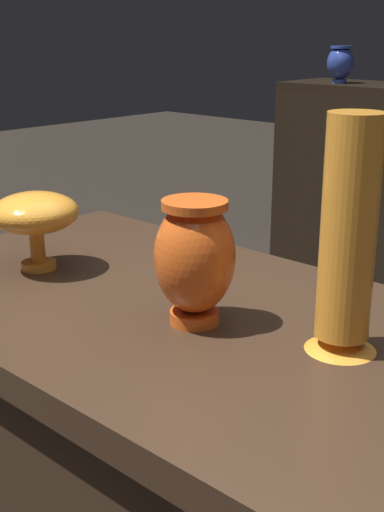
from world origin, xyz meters
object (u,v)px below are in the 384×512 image
shelf_vase_far_left (341,63)px  vase_centerpiece (195,257)px  vase_tall_behind (35,215)px  vase_left_accent (348,243)px

shelf_vase_far_left → vase_centerpiece: bearing=-63.5°
vase_centerpiece → shelf_vase_far_left: bearing=116.5°
vase_centerpiece → shelf_vase_far_left: shelf_vase_far_left is taller
vase_centerpiece → vase_tall_behind: size_ratio=1.20×
vase_tall_behind → vase_left_accent: vase_left_accent is taller
vase_left_accent → vase_centerpiece: bearing=-161.9°
vase_centerpiece → shelf_vase_far_left: 2.43m
vase_left_accent → vase_tall_behind: bearing=-172.0°
vase_tall_behind → shelf_vase_far_left: shelf_vase_far_left is taller
vase_tall_behind → shelf_vase_far_left: (-0.69, 2.19, 0.18)m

